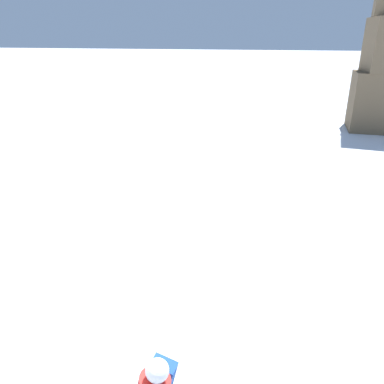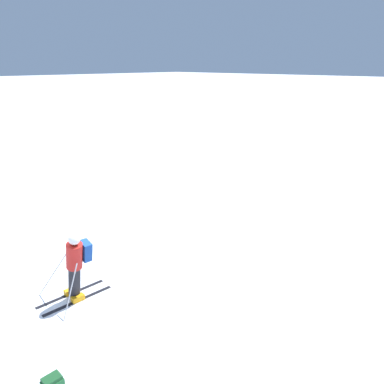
{
  "view_description": "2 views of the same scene",
  "coord_description": "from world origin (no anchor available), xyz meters",
  "views": [
    {
      "loc": [
        1.7,
        -2.65,
        4.74
      ],
      "look_at": [
        -0.26,
        4.48,
        1.66
      ],
      "focal_mm": 35.0,
      "sensor_mm": 36.0,
      "label": 1
    },
    {
      "loc": [
        7.19,
        -3.42,
        5.05
      ],
      "look_at": [
        -0.18,
        4.36,
        1.33
      ],
      "focal_mm": 35.0,
      "sensor_mm": 36.0,
      "label": 2
    }
  ],
  "objects": []
}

